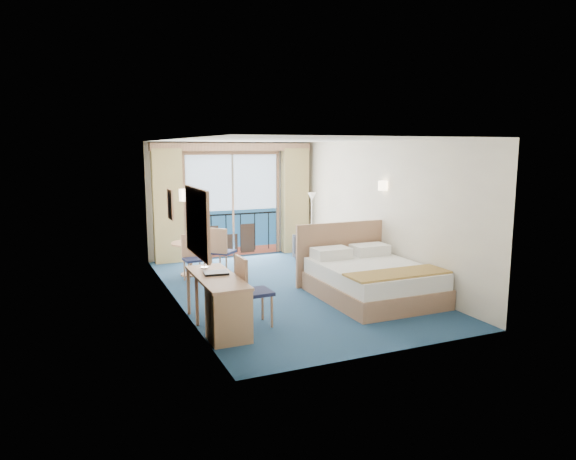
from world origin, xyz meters
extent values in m
plane|color=navy|center=(0.00, 0.00, 0.00)|extent=(6.50, 6.50, 0.00)
cube|color=white|center=(0.00, 3.26, 1.35)|extent=(4.00, 0.02, 2.70)
cube|color=white|center=(0.00, -3.26, 1.35)|extent=(4.00, 0.02, 2.70)
cube|color=white|center=(-2.01, 0.00, 1.35)|extent=(0.02, 6.50, 2.70)
cube|color=white|center=(2.01, 0.00, 1.35)|extent=(0.02, 6.50, 2.70)
cube|color=white|center=(0.00, 0.00, 2.71)|extent=(4.00, 6.50, 0.02)
cube|color=navy|center=(0.00, 3.22, 0.56)|extent=(2.20, 0.02, 1.08)
cube|color=#BCD6F7|center=(0.00, 3.22, 1.76)|extent=(2.20, 0.02, 1.32)
cube|color=#A04631|center=(0.00, 3.22, 0.10)|extent=(2.20, 0.02, 0.20)
cube|color=black|center=(0.00, 3.22, 1.00)|extent=(2.20, 0.02, 0.04)
cube|color=tan|center=(0.00, 3.21, 2.46)|extent=(2.36, 0.03, 0.12)
cube|color=tan|center=(-1.15, 3.21, 1.20)|extent=(0.06, 0.03, 2.40)
cube|color=tan|center=(1.15, 3.21, 1.20)|extent=(0.06, 0.03, 2.40)
cube|color=silver|center=(0.00, 3.21, 1.20)|extent=(0.05, 0.02, 2.40)
cube|color=#352218|center=(0.35, 3.21, 0.40)|extent=(0.35, 0.02, 0.70)
cube|color=#352218|center=(-0.55, 3.21, 0.40)|extent=(0.35, 0.02, 0.70)
cube|color=#352218|center=(-0.05, 3.21, 0.30)|extent=(0.30, 0.02, 0.45)
cube|color=black|center=(-0.90, 3.22, 0.55)|extent=(0.02, 0.01, 0.90)
cube|color=black|center=(-0.54, 3.22, 0.55)|extent=(0.02, 0.01, 0.90)
cube|color=black|center=(-0.18, 3.22, 0.55)|extent=(0.03, 0.01, 0.90)
cube|color=black|center=(0.18, 3.22, 0.55)|extent=(0.03, 0.01, 0.90)
cube|color=black|center=(0.54, 3.22, 0.55)|extent=(0.02, 0.01, 0.90)
cube|color=black|center=(0.90, 3.22, 0.55)|extent=(0.02, 0.01, 0.90)
cube|color=tan|center=(-1.55, 3.07, 1.28)|extent=(0.65, 0.22, 2.55)
cube|color=tan|center=(1.55, 3.07, 1.28)|extent=(0.65, 0.22, 2.55)
cube|color=tan|center=(0.00, 3.10, 2.58)|extent=(3.80, 0.25, 0.18)
cube|color=tan|center=(-1.98, -1.50, 1.55)|extent=(0.04, 1.25, 0.95)
cube|color=silver|center=(-1.95, -1.50, 1.55)|extent=(0.01, 1.12, 0.82)
cube|color=tan|center=(-1.98, 0.45, 1.60)|extent=(0.03, 0.42, 0.52)
cube|color=gray|center=(-1.96, 0.45, 1.60)|extent=(0.01, 0.34, 0.44)
cylinder|color=#FFE2B2|center=(-1.94, -0.60, 1.85)|extent=(0.18, 0.18, 0.18)
cylinder|color=#FFE2B2|center=(1.94, -0.15, 1.85)|extent=(0.18, 0.18, 0.18)
cube|color=tan|center=(1.12, -1.16, 0.16)|extent=(1.71, 2.14, 0.32)
cube|color=white|center=(1.12, -1.16, 0.45)|extent=(1.65, 2.08, 0.27)
cube|color=tan|center=(1.12, -1.86, 0.60)|extent=(1.69, 0.59, 0.03)
cube|color=white|center=(0.72, -0.39, 0.68)|extent=(0.66, 0.43, 0.19)
cube|color=white|center=(1.53, -0.39, 0.68)|extent=(0.66, 0.43, 0.19)
cube|color=tan|center=(1.12, -0.04, 0.59)|extent=(1.87, 0.06, 1.18)
cube|color=tan|center=(1.77, 0.37, 0.28)|extent=(0.42, 0.40, 0.56)
cube|color=silver|center=(1.76, 0.35, 0.59)|extent=(0.21, 0.19, 0.08)
imported|color=#434752|center=(1.52, 2.04, 0.32)|extent=(0.95, 0.95, 0.63)
cylinder|color=silver|center=(1.61, 2.24, 0.01)|extent=(0.21, 0.21, 0.03)
cylinder|color=silver|center=(1.61, 2.24, 0.72)|extent=(0.02, 0.02, 1.45)
cone|color=silver|center=(1.61, 2.24, 1.45)|extent=(0.19, 0.19, 0.17)
cube|color=tan|center=(-1.71, -1.49, 0.74)|extent=(0.56, 1.62, 0.04)
cube|color=tan|center=(-1.71, -2.05, 0.36)|extent=(0.53, 0.49, 0.72)
cylinder|color=tan|center=(-1.96, -1.29, 0.36)|extent=(0.05, 0.05, 0.72)
cylinder|color=tan|center=(-1.46, -1.29, 0.36)|extent=(0.05, 0.05, 0.72)
cylinder|color=tan|center=(-1.96, -0.73, 0.36)|extent=(0.05, 0.05, 0.72)
cylinder|color=tan|center=(-1.46, -0.73, 0.36)|extent=(0.05, 0.05, 0.72)
cube|color=#1E2448|center=(-1.18, -1.62, 0.50)|extent=(0.45, 0.45, 0.05)
cube|color=tan|center=(-1.39, -1.63, 0.77)|extent=(0.05, 0.45, 0.53)
cylinder|color=tan|center=(-0.99, -1.80, 0.24)|extent=(0.04, 0.04, 0.48)
cylinder|color=tan|center=(-1.00, -1.44, 0.24)|extent=(0.04, 0.04, 0.48)
cylinder|color=tan|center=(-1.35, -1.81, 0.24)|extent=(0.04, 0.04, 0.48)
cylinder|color=tan|center=(-1.36, -1.45, 0.24)|extent=(0.04, 0.04, 0.48)
cube|color=black|center=(-1.69, -1.37, 0.78)|extent=(0.37, 0.30, 0.03)
cylinder|color=silver|center=(-1.78, -1.02, 0.79)|extent=(0.11, 0.11, 0.02)
cylinder|color=silver|center=(-1.78, -1.02, 0.97)|extent=(0.02, 0.02, 0.38)
cone|color=silver|center=(-1.78, -1.02, 1.16)|extent=(0.10, 0.10, 0.10)
cylinder|color=tan|center=(-1.37, 1.73, 0.66)|extent=(0.75, 0.75, 0.04)
cylinder|color=tan|center=(-1.37, 1.73, 0.33)|extent=(0.08, 0.08, 0.66)
cylinder|color=tan|center=(-1.37, 1.73, 0.01)|extent=(0.41, 0.41, 0.03)
cube|color=#1E2448|center=(-0.76, 1.49, 0.47)|extent=(0.60, 0.60, 0.05)
cube|color=tan|center=(-0.91, 1.35, 0.74)|extent=(0.32, 0.33, 0.50)
cylinder|color=tan|center=(-0.52, 1.49, 0.23)|extent=(0.04, 0.04, 0.45)
cylinder|color=tan|center=(-0.76, 1.73, 0.23)|extent=(0.04, 0.04, 0.45)
cylinder|color=tan|center=(-0.76, 1.25, 0.23)|extent=(0.04, 0.04, 0.45)
cylinder|color=tan|center=(-1.00, 1.49, 0.23)|extent=(0.04, 0.04, 0.45)
cube|color=#1E2448|center=(-1.42, 1.19, 0.43)|extent=(0.41, 0.41, 0.05)
cube|color=tan|center=(-1.43, 1.37, 0.67)|extent=(0.39, 0.06, 0.46)
cylinder|color=tan|center=(-1.57, 1.02, 0.21)|extent=(0.03, 0.03, 0.42)
cylinder|color=tan|center=(-1.25, 1.04, 0.21)|extent=(0.03, 0.03, 0.42)
cylinder|color=tan|center=(-1.59, 1.34, 0.21)|extent=(0.03, 0.03, 0.42)
cylinder|color=tan|center=(-1.27, 1.36, 0.21)|extent=(0.03, 0.03, 0.42)
camera|label=1|loc=(-3.59, -8.40, 2.57)|focal=32.00mm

